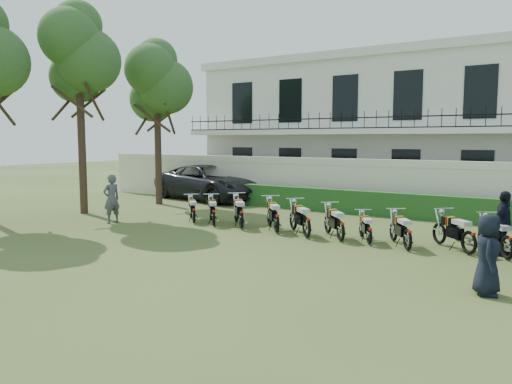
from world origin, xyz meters
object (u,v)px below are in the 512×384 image
motorcycle_6 (369,231)px  officer_0 (488,255)px  suv (210,182)px  motorcycle_8 (469,237)px  motorcycle_0 (194,212)px  motorcycle_7 (408,234)px  motorcycle_1 (214,213)px  tree_west_near (157,81)px  motorcycle_2 (241,215)px  motorcycle_9 (508,242)px  tree_west_mid (79,53)px  motorcycle_5 (341,226)px  motorcycle_3 (277,218)px  officer_5 (503,224)px  inspector (112,199)px  motorcycle_4 (307,222)px

motorcycle_6 → officer_0: (3.68, -3.25, 0.40)m
suv → motorcycle_8: bearing=-101.5°
motorcycle_0 → motorcycle_7: motorcycle_7 is taller
motorcycle_1 → tree_west_near: bearing=107.5°
motorcycle_2 → motorcycle_6: motorcycle_2 is taller
motorcycle_2 → motorcycle_6: bearing=-42.7°
motorcycle_2 → motorcycle_9: bearing=-41.3°
motorcycle_8 → tree_west_mid: bearing=136.7°
motorcycle_9 → motorcycle_1: bearing=147.8°
tree_west_near → motorcycle_5: 12.82m
tree_west_mid → motorcycle_3: 11.09m
motorcycle_0 → motorcycle_3: 3.57m
motorcycle_0 → motorcycle_8: motorcycle_8 is taller
motorcycle_3 → motorcycle_5: size_ratio=1.06×
motorcycle_3 → officer_5: 6.78m
motorcycle_1 → motorcycle_7: (7.03, -0.16, -0.00)m
motorcycle_8 → suv: bearing=110.4°
motorcycle_5 → motorcycle_1: bearing=138.2°
suv → officer_5: (14.45, -5.59, -0.02)m
motorcycle_6 → suv: (-10.96, 6.27, 0.48)m
tree_west_near → motorcycle_8: 15.99m
motorcycle_0 → inspector: (-2.73, -1.51, 0.46)m
motorcycle_1 → suv: (-5.11, 6.28, 0.42)m
motorcycle_7 → motorcycle_9: (2.49, 0.35, 0.02)m
suv → officer_0: 17.46m
motorcycle_1 → motorcycle_3: (2.60, 0.08, 0.04)m
motorcycle_1 → motorcycle_4: 3.81m
motorcycle_0 → motorcycle_4: 4.78m
tree_west_near → suv: 5.75m
motorcycle_6 → motorcycle_8: bearing=-26.9°
motorcycle_7 → suv: (-12.14, 6.44, 0.43)m
tree_west_near → motorcycle_8: size_ratio=5.15×
tree_west_mid → motorcycle_9: 17.28m
motorcycle_8 → officer_5: bearing=-16.9°
motorcycle_0 → officer_5: size_ratio=0.77×
motorcycle_7 → motorcycle_0: bearing=143.9°
inspector → motorcycle_3: bearing=113.9°
motorcycle_8 → officer_5: (0.77, 0.43, 0.37)m
motorcycle_4 → motorcycle_6: (2.03, 0.10, -0.10)m
motorcycle_3 → inspector: size_ratio=0.89×
tree_west_near → motorcycle_6: bearing=-16.6°
motorcycle_3 → motorcycle_6: size_ratio=1.10×
motorcycle_1 → inspector: 4.00m
motorcycle_0 → motorcycle_3: motorcycle_3 is taller
motorcycle_2 → motorcycle_5: motorcycle_2 is taller
tree_west_mid → motorcycle_7: tree_west_mid is taller
motorcycle_4 → motorcycle_7: (3.22, -0.07, -0.04)m
motorcycle_4 → officer_0: bearing=-74.9°
motorcycle_1 → motorcycle_8: size_ratio=0.98×
motorcycle_1 → inspector: size_ratio=0.82×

